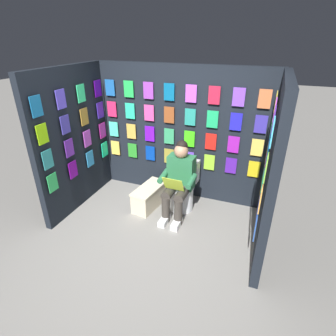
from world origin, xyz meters
name	(u,v)px	position (x,y,z in m)	size (l,w,h in m)	color
ground_plane	(138,254)	(0.00, 0.00, 0.00)	(30.00, 30.00, 0.00)	gray
display_wall_back	(181,134)	(0.00, -1.69, 1.10)	(2.90, 0.14, 2.19)	black
display_wall_left	(272,170)	(-1.45, -0.82, 1.10)	(0.14, 1.65, 2.19)	black
display_wall_right	(74,140)	(1.45, -0.82, 1.10)	(0.14, 1.65, 2.19)	black
toilet	(183,189)	(-0.20, -1.28, 0.33)	(0.41, 0.56, 0.77)	white
person_reading	(178,180)	(-0.19, -1.05, 0.60)	(0.53, 0.69, 1.19)	#286B42
comic_longbox_near	(149,197)	(0.32, -1.08, 0.18)	(0.39, 0.72, 0.36)	beige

